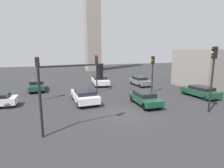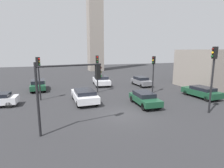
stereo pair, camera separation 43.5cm
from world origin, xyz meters
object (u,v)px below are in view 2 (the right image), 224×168
object	(u,v)px
traffic_light_3	(97,67)
car_3	(144,98)
traffic_light_1	(213,68)
car_0	(38,85)
car_6	(85,95)
traffic_light_4	(39,70)
car_5	(141,81)
car_1	(101,80)
traffic_light_2	(153,67)
car_2	(201,92)
traffic_light_0	(71,81)

from	to	relation	value
traffic_light_3	car_3	xyz separation A→B (m)	(3.05, -6.93, -2.63)
traffic_light_1	car_0	distance (m)	21.13
car_6	traffic_light_4	bearing A→B (deg)	60.77
car_3	car_5	distance (m)	10.21
car_1	car_6	xyz separation A→B (m)	(-4.22, -8.62, -0.01)
traffic_light_2	car_6	distance (m)	9.51
traffic_light_1	car_3	xyz separation A→B (m)	(-4.26, 3.83, -3.24)
car_1	car_2	xyz separation A→B (m)	(9.01, -11.07, -0.07)
traffic_light_4	traffic_light_1	bearing A→B (deg)	5.54
car_0	car_3	size ratio (longest dim) A/B	1.10
traffic_light_0	car_5	bearing A→B (deg)	35.79
traffic_light_0	car_2	bearing A→B (deg)	3.77
traffic_light_2	traffic_light_4	distance (m)	13.55
traffic_light_0	car_1	xyz separation A→B (m)	(6.19, 14.89, -2.64)
traffic_light_3	car_2	bearing A→B (deg)	61.21
traffic_light_1	traffic_light_4	bearing A→B (deg)	-15.03
traffic_light_0	car_5	size ratio (longest dim) A/B	1.15
traffic_light_1	traffic_light_3	world-z (taller)	traffic_light_1
traffic_light_0	car_2	distance (m)	15.91
traffic_light_4	car_2	xyz separation A→B (m)	(17.67, -4.84, -2.62)
traffic_light_0	traffic_light_1	xyz separation A→B (m)	(11.72, -0.52, 0.55)
car_1	car_2	world-z (taller)	car_1
traffic_light_3	car_6	xyz separation A→B (m)	(-2.43, -3.97, -2.59)
traffic_light_1	traffic_light_3	size ratio (longest dim) A/B	1.20
car_1	car_5	xyz separation A→B (m)	(5.79, -2.43, -0.05)
traffic_light_2	car_2	size ratio (longest dim) A/B	1.04
car_2	traffic_light_2	bearing A→B (deg)	44.68
car_1	car_5	distance (m)	6.28
car_2	car_3	xyz separation A→B (m)	(-7.74, -0.51, 0.02)
car_1	traffic_light_0	bearing A→B (deg)	-16.42
traffic_light_0	traffic_light_2	bearing A→B (deg)	24.38
car_2	traffic_light_1	bearing A→B (deg)	138.51
traffic_light_0	car_6	xyz separation A→B (m)	(1.98, 6.27, -2.66)
traffic_light_4	car_1	distance (m)	10.97
car_6	traffic_light_3	bearing A→B (deg)	-32.43
traffic_light_1	traffic_light_3	distance (m)	13.02
traffic_light_1	car_3	distance (m)	6.58
traffic_light_1	car_0	world-z (taller)	traffic_light_1
traffic_light_3	car_0	world-z (taller)	traffic_light_3
traffic_light_2	car_6	world-z (taller)	traffic_light_2
traffic_light_0	car_1	world-z (taller)	traffic_light_0
traffic_light_4	traffic_light_3	bearing A→B (deg)	51.37
traffic_light_0	traffic_light_2	world-z (taller)	traffic_light_0
traffic_light_1	car_5	world-z (taller)	traffic_light_1
traffic_light_4	car_0	size ratio (longest dim) A/B	1.01
car_2	car_5	size ratio (longest dim) A/B	1.11
traffic_light_2	car_6	bearing A→B (deg)	-20.51
traffic_light_4	car_3	xyz separation A→B (m)	(9.93, -5.35, -2.59)
car_5	car_6	distance (m)	11.77
traffic_light_2	traffic_light_3	distance (m)	7.12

